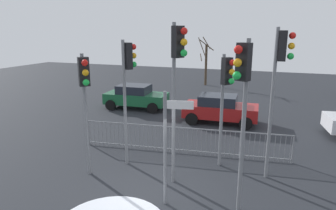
{
  "coord_description": "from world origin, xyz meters",
  "views": [
    {
      "loc": [
        3.25,
        -7.54,
        4.76
      ],
      "look_at": [
        -0.65,
        3.18,
        1.93
      ],
      "focal_mm": 32.32,
      "sensor_mm": 36.0,
      "label": 1
    }
  ],
  "objects_px": {
    "traffic_light_rear_left": "(226,86)",
    "direction_sign_post": "(167,144)",
    "traffic_light_foreground_right": "(242,90)",
    "car_red_trailing": "(220,108)",
    "traffic_light_rear_right": "(128,75)",
    "car_green_far": "(136,96)",
    "traffic_light_mid_right": "(85,89)",
    "traffic_light_mid_left": "(279,71)",
    "traffic_light_foreground_left": "(177,70)",
    "bare_tree_centre": "(206,62)"
  },
  "relations": [
    {
      "from": "traffic_light_rear_right",
      "to": "direction_sign_post",
      "type": "relative_size",
      "value": 1.38
    },
    {
      "from": "direction_sign_post",
      "to": "bare_tree_centre",
      "type": "relative_size",
      "value": 0.77
    },
    {
      "from": "traffic_light_foreground_left",
      "to": "traffic_light_mid_right",
      "type": "relative_size",
      "value": 1.23
    },
    {
      "from": "traffic_light_mid_right",
      "to": "car_red_trailing",
      "type": "bearing_deg",
      "value": -157.64
    },
    {
      "from": "traffic_light_mid_left",
      "to": "car_green_far",
      "type": "relative_size",
      "value": 1.24
    },
    {
      "from": "traffic_light_mid_left",
      "to": "direction_sign_post",
      "type": "distance_m",
      "value": 4.13
    },
    {
      "from": "traffic_light_rear_left",
      "to": "bare_tree_centre",
      "type": "height_order",
      "value": "bare_tree_centre"
    },
    {
      "from": "direction_sign_post",
      "to": "car_green_far",
      "type": "height_order",
      "value": "direction_sign_post"
    },
    {
      "from": "traffic_light_foreground_right",
      "to": "car_red_trailing",
      "type": "relative_size",
      "value": 1.18
    },
    {
      "from": "car_green_far",
      "to": "traffic_light_rear_right",
      "type": "bearing_deg",
      "value": -69.65
    },
    {
      "from": "traffic_light_rear_right",
      "to": "traffic_light_mid_right",
      "type": "relative_size",
      "value": 1.1
    },
    {
      "from": "traffic_light_foreground_right",
      "to": "car_green_far",
      "type": "relative_size",
      "value": 1.17
    },
    {
      "from": "traffic_light_mid_right",
      "to": "bare_tree_centre",
      "type": "distance_m",
      "value": 18.28
    },
    {
      "from": "traffic_light_foreground_left",
      "to": "traffic_light_rear_left",
      "type": "xyz_separation_m",
      "value": [
        1.17,
        1.69,
        -0.71
      ]
    },
    {
      "from": "direction_sign_post",
      "to": "car_green_far",
      "type": "relative_size",
      "value": 0.83
    },
    {
      "from": "traffic_light_rear_left",
      "to": "car_green_far",
      "type": "relative_size",
      "value": 1.02
    },
    {
      "from": "traffic_light_foreground_right",
      "to": "car_red_trailing",
      "type": "height_order",
      "value": "traffic_light_foreground_right"
    },
    {
      "from": "traffic_light_rear_left",
      "to": "car_red_trailing",
      "type": "distance_m",
      "value": 5.82
    },
    {
      "from": "traffic_light_rear_left",
      "to": "traffic_light_foreground_right",
      "type": "bearing_deg",
      "value": 56.4
    },
    {
      "from": "traffic_light_foreground_left",
      "to": "car_red_trailing",
      "type": "relative_size",
      "value": 1.28
    },
    {
      "from": "traffic_light_rear_left",
      "to": "traffic_light_foreground_left",
      "type": "bearing_deg",
      "value": 4.35
    },
    {
      "from": "direction_sign_post",
      "to": "traffic_light_mid_left",
      "type": "bearing_deg",
      "value": 32.02
    },
    {
      "from": "traffic_light_mid_left",
      "to": "car_red_trailing",
      "type": "distance_m",
      "value": 6.81
    },
    {
      "from": "traffic_light_mid_right",
      "to": "direction_sign_post",
      "type": "bearing_deg",
      "value": 120.35
    },
    {
      "from": "traffic_light_foreground_left",
      "to": "traffic_light_foreground_right",
      "type": "bearing_deg",
      "value": 92.65
    },
    {
      "from": "traffic_light_foreground_left",
      "to": "bare_tree_centre",
      "type": "height_order",
      "value": "traffic_light_foreground_left"
    },
    {
      "from": "traffic_light_mid_left",
      "to": "traffic_light_foreground_left",
      "type": "relative_size",
      "value": 0.97
    },
    {
      "from": "traffic_light_rear_left",
      "to": "traffic_light_mid_right",
      "type": "bearing_deg",
      "value": -22.66
    },
    {
      "from": "traffic_light_rear_right",
      "to": "traffic_light_foreground_left",
      "type": "bearing_deg",
      "value": 8.06
    },
    {
      "from": "car_green_far",
      "to": "traffic_light_mid_right",
      "type": "bearing_deg",
      "value": -77.89
    },
    {
      "from": "traffic_light_foreground_right",
      "to": "car_red_trailing",
      "type": "distance_m",
      "value": 8.58
    },
    {
      "from": "traffic_light_mid_left",
      "to": "car_red_trailing",
      "type": "bearing_deg",
      "value": -157.02
    },
    {
      "from": "traffic_light_mid_right",
      "to": "traffic_light_mid_left",
      "type": "bearing_deg",
      "value": 152.36
    },
    {
      "from": "traffic_light_rear_right",
      "to": "direction_sign_post",
      "type": "bearing_deg",
      "value": -12.32
    },
    {
      "from": "direction_sign_post",
      "to": "car_red_trailing",
      "type": "xyz_separation_m",
      "value": [
        -0.07,
        8.2,
        -1.04
      ]
    },
    {
      "from": "traffic_light_rear_left",
      "to": "direction_sign_post",
      "type": "height_order",
      "value": "traffic_light_rear_left"
    },
    {
      "from": "traffic_light_mid_right",
      "to": "car_red_trailing",
      "type": "distance_m",
      "value": 8.33
    },
    {
      "from": "traffic_light_mid_left",
      "to": "bare_tree_centre",
      "type": "height_order",
      "value": "traffic_light_mid_left"
    },
    {
      "from": "traffic_light_rear_left",
      "to": "direction_sign_post",
      "type": "xyz_separation_m",
      "value": [
        -1.03,
        -2.91,
        -1.12
      ]
    },
    {
      "from": "traffic_light_mid_left",
      "to": "traffic_light_rear_left",
      "type": "xyz_separation_m",
      "value": [
        -1.65,
        0.29,
        -0.62
      ]
    },
    {
      "from": "traffic_light_mid_left",
      "to": "traffic_light_foreground_left",
      "type": "distance_m",
      "value": 3.15
    },
    {
      "from": "traffic_light_foreground_right",
      "to": "car_red_trailing",
      "type": "bearing_deg",
      "value": -49.61
    },
    {
      "from": "traffic_light_rear_right",
      "to": "traffic_light_mid_right",
      "type": "xyz_separation_m",
      "value": [
        -0.79,
        -1.38,
        -0.29
      ]
    },
    {
      "from": "traffic_light_rear_left",
      "to": "traffic_light_rear_right",
      "type": "bearing_deg",
      "value": -37.19
    },
    {
      "from": "traffic_light_foreground_right",
      "to": "traffic_light_mid_left",
      "type": "distance_m",
      "value": 2.52
    },
    {
      "from": "traffic_light_foreground_right",
      "to": "car_green_far",
      "type": "height_order",
      "value": "traffic_light_foreground_right"
    },
    {
      "from": "traffic_light_mid_left",
      "to": "traffic_light_rear_left",
      "type": "relative_size",
      "value": 1.22
    },
    {
      "from": "traffic_light_foreground_right",
      "to": "car_green_far",
      "type": "bearing_deg",
      "value": -24.28
    },
    {
      "from": "traffic_light_foreground_right",
      "to": "direction_sign_post",
      "type": "relative_size",
      "value": 1.41
    },
    {
      "from": "traffic_light_foreground_right",
      "to": "traffic_light_foreground_left",
      "type": "height_order",
      "value": "traffic_light_foreground_left"
    }
  ]
}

